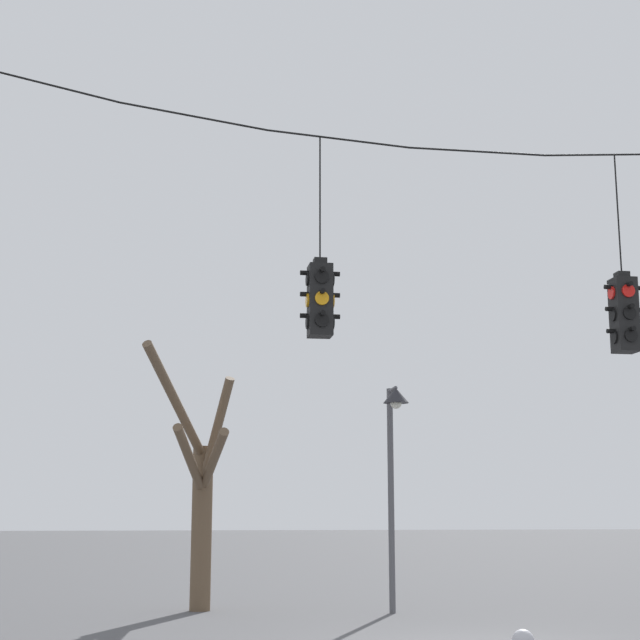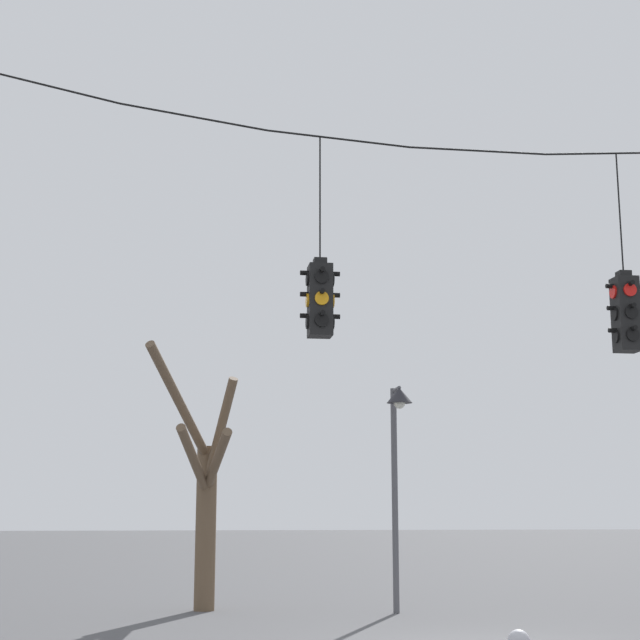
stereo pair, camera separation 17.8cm
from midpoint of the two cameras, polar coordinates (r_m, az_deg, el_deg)
The scene contains 5 objects.
span_wire at distance 15.47m, azimuth 9.51°, elevation 10.71°, with size 15.10×0.03×0.91m.
traffic_light_near_left_pole at distance 14.14m, azimuth 0.36°, elevation 1.24°, with size 0.58×0.58×3.02m.
traffic_light_over_intersection at distance 15.49m, azimuth 17.69°, elevation 0.41°, with size 0.58×0.58×3.12m.
street_lamp at distance 19.28m, azimuth 4.80°, elevation -6.89°, with size 0.50×0.86×4.33m.
bare_tree at distance 19.74m, azimuth -6.51°, elevation -9.96°, with size 1.81×2.60×4.98m.
Camera 2 is at (-4.37, -13.98, 1.88)m, focal length 55.00 mm.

